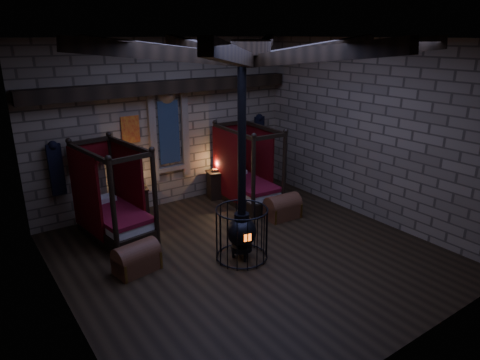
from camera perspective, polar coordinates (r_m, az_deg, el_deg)
room at (r=7.88m, az=1.02°, el=15.10°), size 7.02×7.02×4.29m
bed_left at (r=9.84m, az=-16.45°, el=-4.37°), size 1.27×2.07×2.05m
bed_right at (r=11.32m, az=0.89°, el=-0.53°), size 1.12×1.98×2.02m
trunk_left at (r=8.40m, az=-13.63°, el=-10.13°), size 0.88×0.64×0.60m
trunk_right at (r=10.46m, az=5.69°, el=-3.66°), size 0.86×0.57×0.61m
nightstand_left at (r=10.70m, az=-13.34°, el=-2.88°), size 0.56×0.55×0.92m
nightstand_right at (r=11.64m, az=-3.19°, el=-0.59°), size 0.57×0.55×0.82m
stove at (r=8.45m, az=0.23°, el=-6.56°), size 1.04×1.04×4.05m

